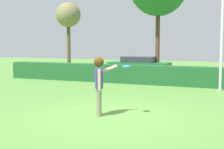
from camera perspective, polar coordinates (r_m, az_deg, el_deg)
name	(u,v)px	position (r m, az deg, el deg)	size (l,w,h in m)	color
ground_plane	(108,116)	(9.60, -0.77, -7.40)	(60.00, 60.00, 0.00)	#5B8F3E
person	(99,79)	(9.45, -2.29, -0.85)	(0.61, 0.78, 1.77)	#76765C
frisbee	(126,66)	(9.38, 2.52, 1.46)	(0.25, 0.26, 0.04)	#268CE5
lamppost	(222,17)	(15.26, 19.20, 9.70)	(0.24, 0.24, 6.02)	silver
hedge_row	(167,76)	(16.71, 9.76, -0.18)	(19.14, 0.90, 0.99)	#1E5429
parked_car_green	(139,64)	(22.12, 4.88, 1.80)	(4.24, 1.89, 1.25)	#1E6633
bare_elm_tree	(68,16)	(28.38, -7.85, 10.40)	(2.15, 2.15, 5.71)	brown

